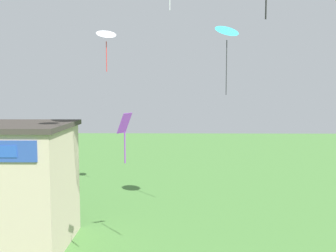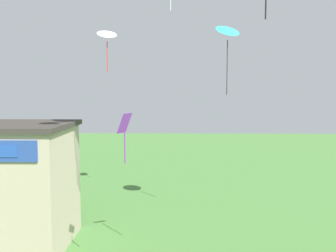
{
  "view_description": "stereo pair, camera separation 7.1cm",
  "coord_description": "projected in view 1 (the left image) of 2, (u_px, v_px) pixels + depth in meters",
  "views": [
    {
      "loc": [
        0.22,
        -5.32,
        7.58
      ],
      "look_at": [
        0.0,
        8.69,
        6.23
      ],
      "focal_mm": 40.0,
      "sensor_mm": 36.0,
      "label": 1
    },
    {
      "loc": [
        0.29,
        -5.32,
        7.58
      ],
      "look_at": [
        0.0,
        8.69,
        6.23
      ],
      "focal_mm": 40.0,
      "sensor_mm": 36.0,
      "label": 2
    }
  ],
  "objects": [
    {
      "name": "seaside_building",
      "position": [
        0.0,
        185.0,
        18.04
      ],
      "size": [
        6.78,
        5.05,
        6.0
      ],
      "color": "#B7A88E",
      "rests_on": "ground_plane"
    },
    {
      "name": "kite_white_delta",
      "position": [
        106.0,
        34.0,
        21.9
      ],
      "size": [
        1.46,
        1.41,
        2.55
      ],
      "color": "white"
    },
    {
      "name": "kite_cyan_delta",
      "position": [
        227.0,
        31.0,
        20.35
      ],
      "size": [
        1.68,
        1.6,
        3.91
      ],
      "color": "#2DB2C6"
    },
    {
      "name": "kite_purple_streamer",
      "position": [
        125.0,
        129.0,
        14.18
      ],
      "size": [
        0.55,
        0.68,
        1.93
      ],
      "color": "purple"
    }
  ]
}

